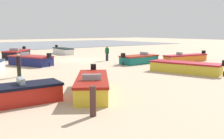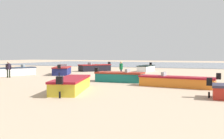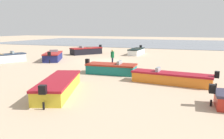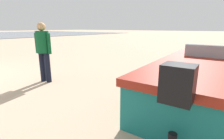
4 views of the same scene
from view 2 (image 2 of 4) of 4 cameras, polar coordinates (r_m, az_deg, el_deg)
The scene contains 11 objects.
ground_plane at distance 27.85m, azimuth 0.21°, elevation -1.31°, with size 160.00×160.00×0.00m, color tan.
tidal_water at distance 62.61m, azimuth 12.84°, elevation 1.16°, with size 80.00×36.00×0.06m, color gray.
boat_black_1 at distance 35.23m, azimuth -3.94°, elevation 0.43°, with size 4.03×4.59×1.27m.
boat_yellow_2 at distance 15.75m, azimuth -9.19°, elevation -3.33°, with size 3.19×5.53×1.13m.
boat_navy_3 at distance 29.43m, azimuth -11.31°, elevation -0.22°, with size 3.38×4.56×1.22m.
boat_white_4 at distance 34.86m, azimuth 7.81°, elevation 0.29°, with size 1.48×4.76×1.17m.
boat_teal_5 at distance 20.86m, azimuth 1.79°, elevation -1.67°, with size 4.25×1.85×1.13m.
boat_orange_6 at distance 17.92m, azimuth 14.48°, elevation -2.68°, with size 5.51×1.79×1.07m.
boat_white_7 at distance 29.51m, azimuth -20.93°, elevation -0.34°, with size 2.77×4.27×1.23m.
beach_walker_foreground at distance 24.72m, azimuth 2.10°, elevation 0.33°, with size 0.41×0.54×1.62m.
beach_walker_distant at distance 26.80m, azimuth -22.55°, elevation 0.31°, with size 0.48×0.48×1.62m.
Camera 2 is at (-10.55, 25.67, 2.20)m, focal length 40.07 mm.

